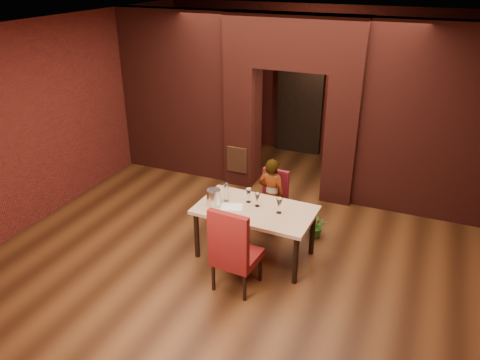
% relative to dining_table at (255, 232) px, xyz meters
% --- Properties ---
extents(floor, '(8.00, 8.00, 0.00)m').
position_rel_dining_table_xyz_m(floor, '(-0.23, 0.35, -0.39)').
color(floor, '#4D2913').
rests_on(floor, ground).
extents(ceiling, '(7.00, 8.00, 0.04)m').
position_rel_dining_table_xyz_m(ceiling, '(-0.23, 0.35, 2.81)').
color(ceiling, silver).
rests_on(ceiling, ground).
extents(wall_back, '(7.00, 0.04, 3.20)m').
position_rel_dining_table_xyz_m(wall_back, '(-0.23, 4.35, 1.21)').
color(wall_back, maroon).
rests_on(wall_back, ground).
extents(wall_front, '(7.00, 0.04, 3.20)m').
position_rel_dining_table_xyz_m(wall_front, '(-0.23, -3.65, 1.21)').
color(wall_front, maroon).
rests_on(wall_front, ground).
extents(wall_left, '(0.04, 8.00, 3.20)m').
position_rel_dining_table_xyz_m(wall_left, '(-3.73, 0.35, 1.21)').
color(wall_left, maroon).
rests_on(wall_left, ground).
extents(pillar_left, '(0.55, 0.55, 2.30)m').
position_rel_dining_table_xyz_m(pillar_left, '(-1.18, 2.35, 0.76)').
color(pillar_left, maroon).
rests_on(pillar_left, ground).
extents(pillar_right, '(0.55, 0.55, 2.30)m').
position_rel_dining_table_xyz_m(pillar_right, '(0.72, 2.35, 0.76)').
color(pillar_right, maroon).
rests_on(pillar_right, ground).
extents(lintel, '(2.45, 0.55, 0.90)m').
position_rel_dining_table_xyz_m(lintel, '(-0.23, 2.35, 2.36)').
color(lintel, maroon).
rests_on(lintel, ground).
extents(wing_wall_left, '(2.28, 0.35, 3.20)m').
position_rel_dining_table_xyz_m(wing_wall_left, '(-2.59, 2.35, 1.21)').
color(wing_wall_left, maroon).
rests_on(wing_wall_left, ground).
extents(wing_wall_right, '(2.28, 0.35, 3.20)m').
position_rel_dining_table_xyz_m(wing_wall_right, '(2.14, 2.35, 1.21)').
color(wing_wall_right, maroon).
rests_on(wing_wall_right, ground).
extents(vent_panel, '(0.40, 0.03, 0.50)m').
position_rel_dining_table_xyz_m(vent_panel, '(-1.18, 2.06, 0.16)').
color(vent_panel, brown).
rests_on(vent_panel, ground).
extents(rear_door, '(0.90, 0.08, 2.10)m').
position_rel_dining_table_xyz_m(rear_door, '(-0.63, 4.29, 0.66)').
color(rear_door, black).
rests_on(rear_door, ground).
extents(rear_door_frame, '(1.02, 0.04, 2.22)m').
position_rel_dining_table_xyz_m(rear_door_frame, '(-0.63, 4.25, 0.66)').
color(rear_door_frame, black).
rests_on(rear_door_frame, ground).
extents(dining_table, '(1.71, 0.99, 0.79)m').
position_rel_dining_table_xyz_m(dining_table, '(0.00, 0.00, 0.00)').
color(dining_table, tan).
rests_on(dining_table, ground).
extents(chair_far, '(0.46, 0.46, 0.96)m').
position_rel_dining_table_xyz_m(chair_far, '(-0.06, 0.85, 0.09)').
color(chair_far, maroon).
rests_on(chair_far, ground).
extents(chair_near, '(0.60, 0.60, 1.22)m').
position_rel_dining_table_xyz_m(chair_near, '(0.05, -0.76, 0.22)').
color(chair_near, maroon).
rests_on(chair_near, ground).
extents(person_seated, '(0.49, 0.35, 1.25)m').
position_rel_dining_table_xyz_m(person_seated, '(-0.03, 0.77, 0.23)').
color(person_seated, silver).
rests_on(person_seated, ground).
extents(wine_glass_a, '(0.09, 0.09, 0.22)m').
position_rel_dining_table_xyz_m(wine_glass_a, '(-0.16, 0.14, 0.50)').
color(wine_glass_a, white).
rests_on(wine_glass_a, dining_table).
extents(wine_glass_b, '(0.08, 0.08, 0.20)m').
position_rel_dining_table_xyz_m(wine_glass_b, '(0.00, 0.08, 0.50)').
color(wine_glass_b, white).
rests_on(wine_glass_b, dining_table).
extents(wine_glass_c, '(0.09, 0.09, 0.23)m').
position_rel_dining_table_xyz_m(wine_glass_c, '(0.35, 0.01, 0.51)').
color(wine_glass_c, white).
rests_on(wine_glass_c, dining_table).
extents(tasting_sheet, '(0.36, 0.31, 0.00)m').
position_rel_dining_table_xyz_m(tasting_sheet, '(-0.33, -0.09, 0.40)').
color(tasting_sheet, white).
rests_on(tasting_sheet, dining_table).
extents(wine_bucket, '(0.20, 0.20, 0.25)m').
position_rel_dining_table_xyz_m(wine_bucket, '(-0.59, -0.14, 0.52)').
color(wine_bucket, silver).
rests_on(wine_bucket, dining_table).
extents(water_bottle, '(0.07, 0.07, 0.30)m').
position_rel_dining_table_xyz_m(water_bottle, '(-0.48, 0.05, 0.54)').
color(water_bottle, white).
rests_on(water_bottle, dining_table).
extents(potted_plant, '(0.38, 0.34, 0.40)m').
position_rel_dining_table_xyz_m(potted_plant, '(0.70, 0.86, -0.19)').
color(potted_plant, '#337122').
rests_on(potted_plant, ground).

